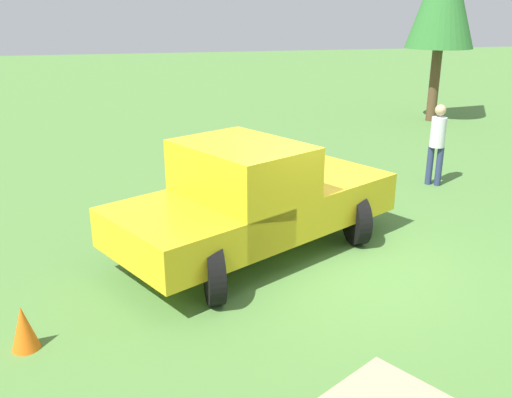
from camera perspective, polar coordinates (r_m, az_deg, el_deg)
name	(u,v)px	position (r m, az deg, el deg)	size (l,w,h in m)	color
ground_plane	(328,264)	(8.68, 7.43, -6.66)	(80.00, 80.00, 0.00)	#54843D
pickup_truck	(250,197)	(8.60, -0.59, 0.21)	(3.94, 5.01, 1.84)	black
person_bystander	(437,140)	(12.66, 18.16, 5.80)	(0.45, 0.45, 1.79)	navy
traffic_cone	(24,328)	(7.07, -22.82, -12.14)	(0.32, 0.32, 0.55)	orange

